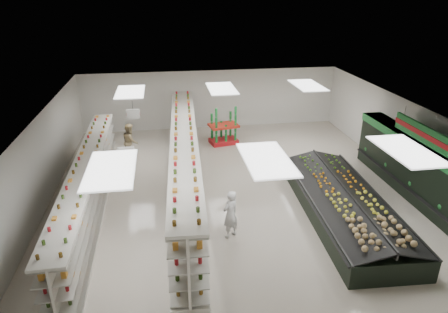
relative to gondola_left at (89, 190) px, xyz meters
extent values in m
plane|color=beige|center=(5.32, 0.59, -0.88)|extent=(16.00, 16.00, 0.00)
cube|color=white|center=(5.32, 0.59, 2.32)|extent=(14.00, 16.00, 0.02)
cube|color=white|center=(5.32, 8.59, 0.72)|extent=(14.00, 0.02, 3.20)
cube|color=white|center=(-1.68, 0.59, 0.72)|extent=(0.02, 16.00, 3.20)
cube|color=white|center=(12.32, 0.59, 0.72)|extent=(0.02, 16.00, 3.20)
cube|color=black|center=(11.87, -0.91, 0.22)|extent=(0.80, 8.00, 2.20)
cube|color=#217D35|center=(11.85, -0.91, 1.17)|extent=(0.85, 8.00, 0.30)
cube|color=black|center=(11.62, -0.91, -0.33)|extent=(0.55, 7.80, 0.15)
cube|color=#B8B6AD|center=(11.72, -0.91, 0.47)|extent=(0.45, 7.70, 0.03)
cube|color=#B8B6AD|center=(11.72, -0.91, 0.77)|extent=(0.45, 7.70, 0.03)
cube|color=white|center=(1.52, -1.41, 1.87)|extent=(0.50, 0.06, 0.40)
cube|color=red|center=(1.52, -1.41, 1.87)|extent=(0.52, 0.02, 0.12)
cylinder|color=black|center=(1.52, -1.41, 2.17)|extent=(0.01, 0.01, 0.50)
cube|color=white|center=(1.52, 2.59, 1.87)|extent=(0.50, 0.06, 0.40)
cube|color=red|center=(1.52, 2.59, 1.87)|extent=(0.52, 0.02, 0.12)
cylinder|color=black|center=(1.52, 2.59, 2.17)|extent=(0.01, 0.01, 0.50)
cube|color=#217D35|center=(11.57, -0.91, 1.77)|extent=(0.10, 3.20, 0.60)
cube|color=red|center=(11.51, -0.91, 1.77)|extent=(0.03, 3.20, 0.18)
cylinder|color=black|center=(11.57, -2.11, 2.17)|extent=(0.01, 0.01, 0.50)
cylinder|color=black|center=(11.57, 0.29, 2.17)|extent=(0.01, 0.01, 0.50)
cube|color=white|center=(0.00, 0.00, -0.83)|extent=(0.96, 11.08, 0.11)
cube|color=white|center=(0.00, 0.00, 0.04)|extent=(0.19, 11.07, 1.84)
cube|color=white|center=(0.00, 0.00, 1.00)|extent=(0.96, 11.08, 0.07)
cube|color=#B8B6AD|center=(-0.21, 0.00, -0.71)|extent=(0.54, 10.98, 0.03)
cube|color=#B8B6AD|center=(-0.21, 0.00, -0.31)|extent=(0.54, 10.98, 0.03)
cube|color=#B8B6AD|center=(-0.21, 0.00, 0.09)|extent=(0.54, 10.98, 0.03)
cube|color=#B8B6AD|center=(-0.21, 0.00, 0.50)|extent=(0.54, 10.98, 0.03)
cube|color=#B8B6AD|center=(-0.21, 0.00, 0.90)|extent=(0.54, 10.98, 0.03)
cube|color=#B8B6AD|center=(0.21, 0.00, -0.71)|extent=(0.54, 10.98, 0.03)
cube|color=#B8B6AD|center=(0.21, 0.00, -0.31)|extent=(0.54, 10.98, 0.03)
cube|color=#B8B6AD|center=(0.21, 0.00, 0.09)|extent=(0.54, 10.98, 0.03)
cube|color=#B8B6AD|center=(0.21, 0.00, 0.50)|extent=(0.54, 10.98, 0.03)
cube|color=#B8B6AD|center=(0.21, 0.00, 0.90)|extent=(0.54, 10.98, 0.03)
cube|color=white|center=(3.38, 1.26, -0.82)|extent=(1.63, 13.18, 0.13)
cube|color=white|center=(3.38, 1.26, 0.21)|extent=(0.71, 13.14, 2.19)
cube|color=white|center=(3.38, 1.26, 1.35)|extent=(1.63, 13.18, 0.09)
cube|color=#B8B6AD|center=(3.13, 1.27, -0.68)|extent=(1.12, 13.05, 0.03)
cube|color=#B8B6AD|center=(3.13, 1.27, -0.20)|extent=(1.12, 13.05, 0.03)
cube|color=#B8B6AD|center=(3.13, 1.27, 0.28)|extent=(1.12, 13.05, 0.03)
cube|color=#B8B6AD|center=(3.13, 1.27, 0.75)|extent=(1.12, 13.05, 0.03)
cube|color=#B8B6AD|center=(3.13, 1.27, 1.23)|extent=(1.12, 13.05, 0.03)
cube|color=#B8B6AD|center=(3.63, 1.25, -0.68)|extent=(1.12, 13.05, 0.03)
cube|color=#B8B6AD|center=(3.63, 1.25, -0.20)|extent=(1.12, 13.05, 0.03)
cube|color=#B8B6AD|center=(3.63, 1.25, 0.28)|extent=(1.12, 13.05, 0.03)
cube|color=#B8B6AD|center=(3.63, 1.25, 0.75)|extent=(1.12, 13.05, 0.03)
cube|color=#B8B6AD|center=(3.63, 1.25, 1.23)|extent=(1.12, 13.05, 0.03)
cube|color=black|center=(8.64, -1.59, -0.52)|extent=(2.82, 7.29, 0.72)
cube|color=#262626|center=(7.45, -1.52, -0.14)|extent=(0.43, 7.16, 0.06)
cube|color=#262626|center=(9.83, -1.65, -0.14)|extent=(0.43, 7.16, 0.06)
cube|color=black|center=(8.00, -1.55, -0.04)|extent=(1.68, 7.13, 0.37)
cube|color=black|center=(9.28, -1.62, -0.04)|extent=(1.68, 7.13, 0.37)
cube|color=#262626|center=(8.64, -1.59, 0.06)|extent=(0.41, 7.06, 0.26)
cube|color=red|center=(5.61, 5.95, -0.77)|extent=(1.50, 1.15, 0.22)
cube|color=red|center=(5.61, 5.95, 0.07)|extent=(1.57, 1.22, 0.11)
imported|color=white|center=(4.57, -2.19, -0.07)|extent=(0.71, 0.65, 1.62)
imported|color=tan|center=(1.12, 4.66, -0.03)|extent=(0.63, 0.90, 1.70)
camera|label=1|loc=(2.73, -12.77, 6.49)|focal=32.00mm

